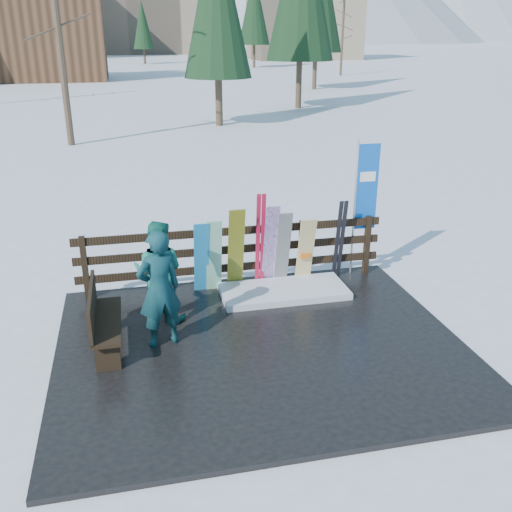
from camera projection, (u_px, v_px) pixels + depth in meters
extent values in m
plane|color=white|center=(261.00, 348.00, 8.59)|extent=(700.00, 700.00, 0.00)
cube|color=black|center=(261.00, 346.00, 8.58)|extent=(6.00, 5.00, 0.08)
cube|color=black|center=(85.00, 268.00, 9.81)|extent=(0.10, 0.10, 1.15)
cube|color=black|center=(161.00, 262.00, 10.08)|extent=(0.10, 0.10, 1.15)
cube|color=black|center=(233.00, 256.00, 10.35)|extent=(0.10, 0.10, 1.15)
cube|color=black|center=(302.00, 250.00, 10.62)|extent=(0.10, 0.10, 1.15)
cube|color=black|center=(367.00, 245.00, 10.89)|extent=(0.10, 0.10, 1.15)
cube|color=black|center=(233.00, 267.00, 10.43)|extent=(5.60, 0.05, 0.14)
cube|color=black|center=(233.00, 249.00, 10.30)|extent=(5.60, 0.05, 0.14)
cube|color=black|center=(233.00, 231.00, 10.18)|extent=(5.60, 0.05, 0.14)
cube|color=white|center=(284.00, 291.00, 10.16)|extent=(2.23, 1.00, 0.12)
cube|color=black|center=(107.00, 321.00, 8.28)|extent=(0.40, 1.50, 0.06)
cube|color=black|center=(108.00, 356.00, 7.81)|extent=(0.34, 0.06, 0.45)
cube|color=black|center=(109.00, 316.00, 8.90)|extent=(0.34, 0.06, 0.45)
cube|color=black|center=(92.00, 306.00, 8.14)|extent=(0.05, 1.50, 0.50)
cube|color=#1D86C6|center=(201.00, 258.00, 9.99)|extent=(0.26, 0.32, 1.35)
cube|color=white|center=(214.00, 256.00, 10.03)|extent=(0.27, 0.30, 1.38)
cube|color=yellow|center=(236.00, 249.00, 10.08)|extent=(0.29, 0.39, 1.57)
cube|color=silver|center=(270.00, 246.00, 10.20)|extent=(0.24, 0.42, 1.59)
cube|color=black|center=(283.00, 249.00, 10.28)|extent=(0.26, 0.36, 1.44)
cube|color=silver|center=(305.00, 251.00, 10.39)|extent=(0.30, 0.34, 1.29)
cube|color=#B71635|center=(258.00, 241.00, 10.19)|extent=(0.07, 0.20, 1.77)
cube|color=#B71635|center=(263.00, 240.00, 10.21)|extent=(0.07, 0.20, 1.77)
cube|color=black|center=(337.00, 240.00, 10.54)|extent=(0.08, 0.25, 1.56)
cube|color=black|center=(342.00, 240.00, 10.56)|extent=(0.08, 0.25, 1.56)
cylinder|color=silver|center=(354.00, 209.00, 10.61)|extent=(0.04, 0.04, 2.60)
cube|color=blue|center=(367.00, 187.00, 10.51)|extent=(0.42, 0.02, 1.60)
imported|color=#12554A|center=(159.00, 289.00, 8.24)|extent=(0.75, 0.60, 1.80)
imported|color=#166B5A|center=(159.00, 271.00, 9.01)|extent=(0.98, 0.88, 1.67)
cube|color=gray|center=(151.00, 0.00, 123.79)|extent=(26.00, 16.00, 22.00)
cube|color=tan|center=(304.00, 16.00, 98.43)|extent=(18.00, 12.00, 14.00)
cube|color=brown|center=(52.00, 37.00, 55.40)|extent=(10.00, 8.00, 8.00)
cone|color=black|center=(217.00, 27.00, 27.46)|extent=(3.37, 3.37, 9.37)
cone|color=black|center=(301.00, 10.00, 33.78)|extent=(4.09, 4.09, 11.37)
cone|color=black|center=(317.00, 13.00, 45.64)|extent=(4.22, 4.22, 11.73)
cylinder|color=#382B1E|center=(343.00, 30.00, 61.33)|extent=(0.28, 0.28, 9.34)
cone|color=black|center=(74.00, 17.00, 59.63)|extent=(4.30, 4.30, 11.93)
cone|color=black|center=(254.00, 21.00, 75.11)|extent=(4.19, 4.19, 11.65)
cone|color=black|center=(143.00, 34.00, 84.60)|extent=(3.06, 3.06, 8.50)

